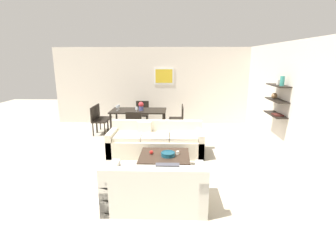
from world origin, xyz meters
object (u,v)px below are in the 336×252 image
(dining_chair_right_near, at_px, (179,119))
(dining_chair_foot, at_px, (134,124))
(dining_chair_right_far, at_px, (179,117))
(dining_chair_left_near, at_px, (97,119))
(wine_glass_left_far, at_px, (119,106))
(dining_table, at_px, (139,112))
(wine_glass_foot, at_px, (137,108))
(dining_chair_left_far, at_px, (101,116))
(sofa_beige, at_px, (156,142))
(loveseat_white, at_px, (156,188))
(centerpiece_vase, at_px, (141,106))
(candle_jar, at_px, (178,153))
(decorative_bowl, at_px, (168,154))
(coffee_table, at_px, (165,164))
(dining_chair_head, at_px, (142,112))
(wine_glass_head, at_px, (140,104))
(wine_glass_left_near, at_px, (117,107))
(apple_on_coffee_table, at_px, (151,152))

(dining_chair_right_near, height_order, dining_chair_foot, same)
(dining_chair_right_far, bearing_deg, dining_chair_left_near, -170.81)
(dining_chair_foot, distance_m, wine_glass_left_far, 1.22)
(dining_table, height_order, wine_glass_foot, wine_glass_foot)
(dining_chair_left_far, bearing_deg, sofa_beige, -46.16)
(wine_glass_left_far, bearing_deg, loveseat_white, -70.68)
(dining_chair_right_near, height_order, centerpiece_vase, centerpiece_vase)
(candle_jar, distance_m, centerpiece_vase, 3.07)
(candle_jar, height_order, dining_chair_left_near, dining_chair_left_near)
(decorative_bowl, relative_size, dining_chair_left_near, 0.33)
(loveseat_white, relative_size, coffee_table, 1.56)
(dining_chair_head, height_order, wine_glass_head, wine_glass_head)
(wine_glass_left_near, bearing_deg, dining_chair_right_far, 9.42)
(candle_jar, distance_m, dining_chair_left_far, 3.96)
(dining_table, bearing_deg, apple_on_coffee_table, -76.91)
(wine_glass_head, xyz_separation_m, wine_glass_foot, (0.00, -0.79, 0.02))
(decorative_bowl, bearing_deg, dining_table, 108.87)
(dining_chair_left_far, bearing_deg, wine_glass_left_near, -27.21)
(decorative_bowl, xyz_separation_m, dining_chair_right_far, (0.24, 3.20, 0.08))
(wine_glass_left_near, bearing_deg, dining_chair_right_near, -2.76)
(decorative_bowl, height_order, centerpiece_vase, centerpiece_vase)
(dining_table, distance_m, wine_glass_head, 0.43)
(dining_chair_left_far, bearing_deg, loveseat_white, -64.21)
(dining_chair_left_near, xyz_separation_m, dining_chair_head, (1.27, 1.07, 0.00))
(coffee_table, xyz_separation_m, dining_chair_left_far, (-2.21, 3.14, 0.31))
(loveseat_white, xyz_separation_m, wine_glass_head, (-0.86, 4.60, 0.57))
(decorative_bowl, bearing_deg, dining_chair_foot, 115.65)
(decorative_bowl, distance_m, dining_chair_foot, 2.36)
(wine_glass_left_far, bearing_deg, sofa_beige, -55.48)
(dining_chair_head, xyz_separation_m, wine_glass_head, (0.00, -0.47, 0.35))
(candle_jar, bearing_deg, sofa_beige, 117.11)
(dining_chair_left_far, distance_m, centerpiece_vase, 1.44)
(wine_glass_left_near, xyz_separation_m, centerpiece_vase, (0.74, 0.06, 0.02))
(sofa_beige, xyz_separation_m, dining_table, (-0.69, 1.83, 0.39))
(candle_jar, bearing_deg, centerpiece_vase, 111.84)
(apple_on_coffee_table, height_order, wine_glass_left_near, wine_glass_left_near)
(dining_table, bearing_deg, decorative_bowl, -71.13)
(sofa_beige, xyz_separation_m, wine_glass_head, (-0.69, 2.22, 0.57))
(dining_chair_foot, relative_size, dining_chair_left_near, 1.00)
(sofa_beige, xyz_separation_m, dining_chair_foot, (-0.69, 0.97, 0.21))
(dining_chair_foot, relative_size, wine_glass_head, 5.71)
(decorative_bowl, bearing_deg, wine_glass_head, 106.80)
(apple_on_coffee_table, distance_m, centerpiece_vase, 2.92)
(dining_table, distance_m, dining_chair_left_near, 1.29)
(wine_glass_foot, bearing_deg, dining_chair_right_near, 8.55)
(dining_chair_right_near, xyz_separation_m, wine_glass_foot, (-1.27, -0.19, 0.37))
(wine_glass_head, distance_m, wine_glass_foot, 0.79)
(sofa_beige, bearing_deg, wine_glass_head, 107.14)
(coffee_table, xyz_separation_m, centerpiece_vase, (-0.85, 2.88, 0.70))
(candle_jar, bearing_deg, wine_glass_foot, 116.23)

